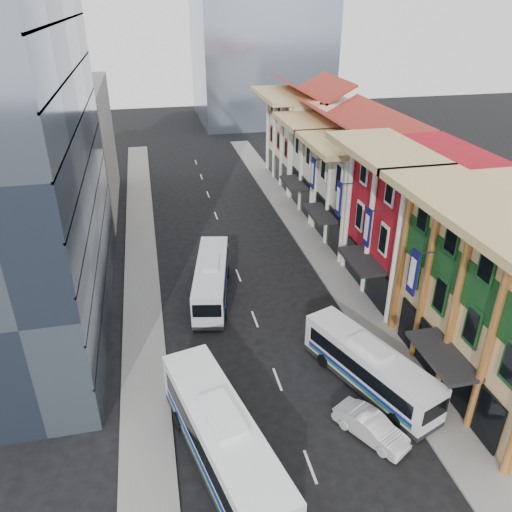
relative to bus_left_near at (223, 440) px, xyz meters
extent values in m
plane|color=black|center=(4.48, -2.05, -1.94)|extent=(200.00, 200.00, 0.00)
cube|color=slate|center=(12.98, 19.95, -1.86)|extent=(3.00, 90.00, 0.15)
cube|color=slate|center=(-4.02, 19.95, -1.86)|extent=(3.00, 90.00, 0.15)
cube|color=#A2121C|center=(18.48, 14.95, 4.06)|extent=(8.00, 10.00, 12.00)
cube|color=silver|center=(18.48, 24.45, 3.06)|extent=(8.00, 9.00, 10.00)
cube|color=silver|center=(18.48, 33.45, 3.06)|extent=(8.00, 9.00, 10.00)
cube|color=silver|center=(18.48, 43.95, 3.56)|extent=(8.00, 12.00, 11.00)
cube|color=gray|center=(-11.52, 39.95, 5.06)|extent=(10.00, 18.00, 14.00)
imported|color=white|center=(1.20, 1.29, -1.30)|extent=(1.83, 3.85, 1.27)
imported|color=silver|center=(8.44, 0.23, -1.20)|extent=(3.60, 4.62, 1.47)
camera|label=1|loc=(-2.27, -18.35, 20.40)|focal=35.00mm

